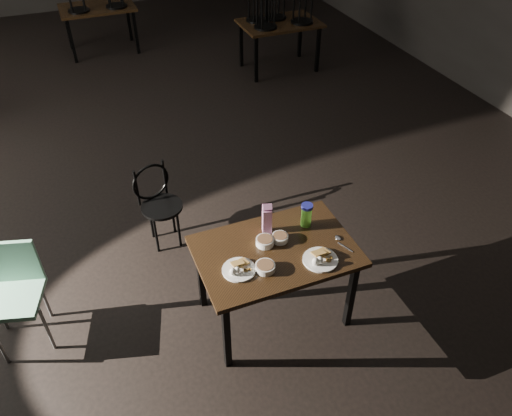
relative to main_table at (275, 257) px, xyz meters
name	(u,v)px	position (x,y,z in m)	size (l,w,h in m)	color
main_table	(275,257)	(0.00, 0.00, 0.00)	(1.20, 0.80, 0.75)	black
plate_left	(239,269)	(-0.34, -0.10, 0.10)	(0.25, 0.25, 0.08)	white
plate_right	(320,259)	(0.26, -0.23, 0.10)	(0.26, 0.26, 0.08)	white
bowl_near	(265,241)	(-0.05, 0.08, 0.11)	(0.14, 0.14, 0.05)	white
bowl_far	(280,238)	(0.07, 0.08, 0.11)	(0.13, 0.13, 0.05)	white
bowl_big	(265,267)	(-0.16, -0.16, 0.11)	(0.15, 0.15, 0.05)	white
juice_carton	(267,219)	(0.02, 0.21, 0.21)	(0.08, 0.08, 0.28)	#8B1965
water_bottle	(306,215)	(0.33, 0.17, 0.18)	(0.12, 0.12, 0.20)	#71E743
spoon	(339,239)	(0.50, -0.08, 0.08)	(0.06, 0.22, 0.01)	silver
bentwood_chair	(158,199)	(-0.64, 1.28, -0.19)	(0.42, 0.41, 0.81)	black
school_chair	(13,287)	(-1.91, 0.57, -0.14)	(0.51, 0.51, 0.89)	#74B597
bg_table_right	(278,19)	(2.03, 4.55, 0.13)	(1.20, 0.80, 1.48)	black
bg_table_far	(97,7)	(-0.43, 6.31, 0.08)	(1.20, 0.80, 1.48)	black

